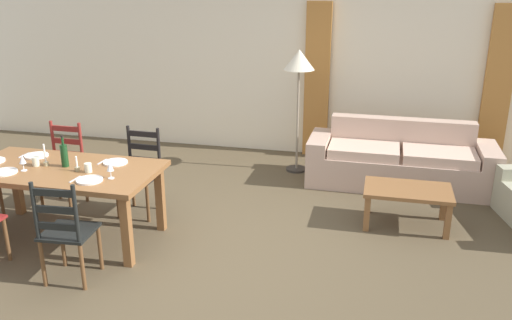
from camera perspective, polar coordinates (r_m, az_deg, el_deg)
The scene contains 25 objects.
ground_plane at distance 5.32m, azimuth -6.82°, elevation -9.52°, with size 9.60×9.60×0.02m, color brown.
wall_far at distance 7.93m, azimuth 1.08°, elevation 10.63°, with size 9.60×0.16×2.70m, color #F1E3C2.
curtain_panel_left at distance 7.71m, azimuth 6.55°, elevation 8.37°, with size 0.35×0.08×2.20m, color #B37535.
curtain_panel_right at distance 7.80m, azimuth 24.44°, elevation 6.91°, with size 0.35×0.08×2.20m, color #B37535.
dining_table at distance 5.57m, azimuth -20.03°, elevation -1.64°, with size 1.90×0.96×0.75m.
dining_chair_near_right at distance 4.83m, azimuth -19.72°, elevation -7.20°, with size 0.45×0.43×0.96m.
dining_chair_far_left at distance 6.46m, azimuth -19.91°, elevation -0.54°, with size 0.42×0.40×0.96m.
dining_chair_far_right at distance 6.01m, azimuth -12.27°, elevation -1.25°, with size 0.44×0.42×0.96m.
dinner_plate_near_left at distance 5.61m, azimuth -25.36°, elevation -1.17°, with size 0.24×0.24×0.02m, color white.
dinner_plate_near_right at distance 5.11m, azimuth -17.41°, elevation -2.07°, with size 0.24×0.24×0.02m, color white.
fork_near_right at distance 5.19m, azimuth -18.83°, elevation -1.97°, with size 0.02×0.17×0.01m, color silver.
dinner_plate_far_left at distance 5.98m, azimuth -22.47°, elevation 0.43°, with size 0.24×0.24×0.02m, color white.
fork_far_left at distance 6.07m, azimuth -23.61°, elevation 0.48°, with size 0.02×0.17×0.01m, color silver.
dinner_plate_far_right at distance 5.51m, azimuth -14.82°, elevation -0.25°, with size 0.24×0.24×0.02m, color white.
fork_far_right at distance 5.59m, azimuth -16.18°, elevation -0.18°, with size 0.02×0.17×0.01m, color silver.
wine_bottle at distance 5.54m, azimuth -19.84°, elevation 0.52°, with size 0.07×0.07×0.32m.
wine_glass_near_left at distance 5.56m, azimuth -23.75°, elevation 0.02°, with size 0.06×0.06×0.16m.
wine_glass_near_right at distance 5.08m, azimuth -15.37°, elevation -0.75°, with size 0.06×0.06×0.16m.
coffee_cup_primary at distance 5.32m, azimuth -17.55°, elevation -0.80°, with size 0.07×0.07×0.09m, color beige.
coffee_cup_secondary at distance 5.68m, azimuth -22.53°, elevation -0.15°, with size 0.07×0.07×0.09m, color beige.
candle_tall at distance 5.64m, azimuth -21.62°, elevation 0.01°, with size 0.05×0.05×0.23m.
candle_short at distance 5.39m, azimuth -18.62°, elevation -0.73°, with size 0.05×0.05×0.15m.
couch at distance 6.98m, azimuth 15.14°, elevation -0.21°, with size 2.29×0.82×0.80m.
coffee_table at distance 5.83m, azimuth 15.93°, elevation -3.54°, with size 0.90×0.56×0.42m.
standing_lamp at distance 6.96m, azimuth 4.63°, elevation 9.87°, with size 0.40×0.40×1.64m.
Camera 1 is at (1.69, -4.36, 2.54)m, focal length 37.33 mm.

